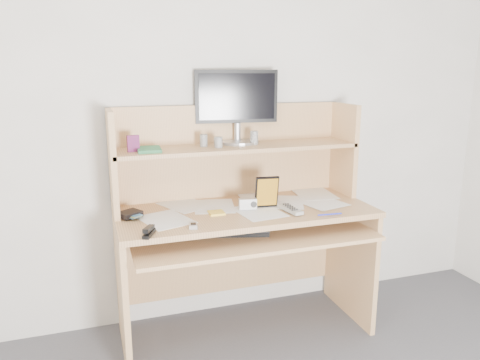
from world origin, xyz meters
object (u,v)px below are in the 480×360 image
object	(u,v)px
keyboard	(229,230)
tv_remote	(290,209)
monitor	(237,104)
game_case	(267,192)
desk	(241,214)

from	to	relation	value
keyboard	tv_remote	world-z (taller)	tv_remote
monitor	game_case	bearing A→B (deg)	-68.15
keyboard	game_case	bearing A→B (deg)	27.41
game_case	keyboard	bearing A→B (deg)	-161.53
game_case	monitor	world-z (taller)	monitor
tv_remote	monitor	size ratio (longest dim) A/B	0.38
keyboard	tv_remote	bearing A→B (deg)	7.48
game_case	desk	bearing A→B (deg)	142.24
keyboard	tv_remote	xyz separation A→B (m)	(0.33, -0.05, 0.10)
keyboard	game_case	xyz separation A→B (m)	(0.23, 0.05, 0.18)
desk	monitor	size ratio (longest dim) A/B	2.90
keyboard	monitor	xyz separation A→B (m)	(0.15, 0.33, 0.64)
monitor	keyboard	bearing A→B (deg)	-107.65
monitor	tv_remote	bearing A→B (deg)	-58.55
desk	monitor	world-z (taller)	monitor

